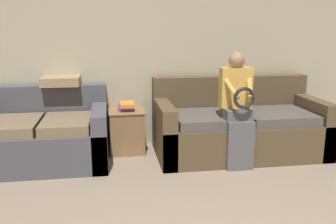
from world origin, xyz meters
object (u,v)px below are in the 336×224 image
Objects in this scene: throw_pillow at (61,80)px; couch_main at (238,127)px; couch_side at (44,136)px; side_shelf at (127,130)px; child_left_seated at (237,106)px; book_stack at (126,106)px.

couch_main is at bearing -10.22° from throw_pillow.
throw_pillow is (0.18, 0.35, 0.57)m from couch_side.
couch_side is (-2.23, 0.02, -0.02)m from couch_main.
couch_main is 1.33m from side_shelf.
child_left_seated is at bearing -22.11° from throw_pillow.
couch_main is at bearing -11.24° from book_stack.
side_shelf is (0.92, 0.23, -0.03)m from couch_side.
book_stack is 0.68× the size of throw_pillow.
throw_pillow is (-1.89, 0.77, 0.21)m from child_left_seated.
couch_main reaches higher than side_shelf.
child_left_seated is 2.05m from throw_pillow.
child_left_seated is 1.32m from book_stack.
book_stack reaches higher than side_shelf.
couch_side reaches higher than book_stack.
couch_main is 1.41× the size of couch_side.
side_shelf is at bearing -9.01° from throw_pillow.
throw_pillow is (-0.75, 0.12, 0.60)m from side_shelf.
couch_side is at bearing -165.75° from book_stack.
side_shelf is at bearing 169.09° from couch_main.
couch_side is 1.13× the size of child_left_seated.
child_left_seated is 2.37× the size of side_shelf.
throw_pillow is at bearing 170.99° from side_shelf.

